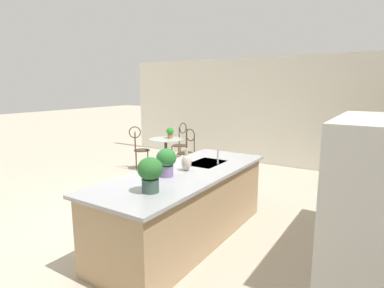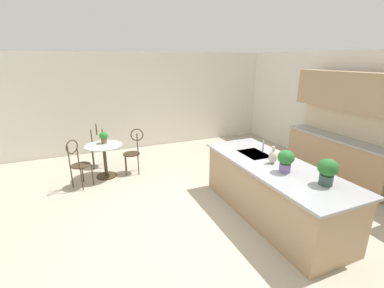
# 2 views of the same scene
# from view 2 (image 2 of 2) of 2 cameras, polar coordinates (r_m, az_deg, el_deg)

# --- Properties ---
(ground_plane) EXTENTS (40.00, 40.00, 0.00)m
(ground_plane) POSITION_cam_2_polar(r_m,az_deg,el_deg) (4.72, 5.30, -14.95)
(ground_plane) COLOR #B2A893
(wall_back) EXTENTS (9.00, 0.12, 2.70)m
(wall_back) POSITION_cam_2_polar(r_m,az_deg,el_deg) (6.69, 34.60, 4.30)
(wall_back) COLOR silver
(wall_back) RESTS_ON ground
(wall_left_window) EXTENTS (0.12, 7.80, 2.70)m
(wall_left_window) POSITION_cam_2_polar(r_m,az_deg,el_deg) (8.07, -8.97, 8.99)
(wall_left_window) COLOR silver
(wall_left_window) RESTS_ON ground
(kitchen_island) EXTENTS (2.80, 1.06, 0.92)m
(kitchen_island) POSITION_cam_2_polar(r_m,az_deg,el_deg) (4.71, 16.50, -9.27)
(kitchen_island) COLOR tan
(kitchen_island) RESTS_ON ground
(back_counter_run) EXTENTS (2.44, 0.64, 1.52)m
(back_counter_run) POSITION_cam_2_polar(r_m,az_deg,el_deg) (6.76, 28.45, -2.17)
(back_counter_run) COLOR tan
(back_counter_run) RESTS_ON ground
(upper_cabinet_run) EXTENTS (2.40, 0.36, 0.76)m
(upper_cabinet_run) POSITION_cam_2_polar(r_m,az_deg,el_deg) (6.45, 30.13, 9.65)
(upper_cabinet_run) COLOR tan
(upper_cabinet_run) RESTS_ON back_counter_run
(bistro_table) EXTENTS (0.80, 0.80, 0.74)m
(bistro_table) POSITION_cam_2_polar(r_m,az_deg,el_deg) (6.25, -17.88, -2.77)
(bistro_table) COLOR #3D2D1E
(bistro_table) RESTS_ON ground
(chair_near_window) EXTENTS (0.45, 0.51, 1.04)m
(chair_near_window) POSITION_cam_2_polar(r_m,az_deg,el_deg) (6.27, -12.19, -1.03)
(chair_near_window) COLOR #3D2D1E
(chair_near_window) RESTS_ON ground
(chair_by_island) EXTENTS (0.50, 0.41, 1.04)m
(chair_by_island) POSITION_cam_2_polar(r_m,az_deg,el_deg) (6.92, -19.24, 0.14)
(chair_by_island) COLOR #3D2D1E
(chair_by_island) RESTS_ON ground
(chair_toward_desk) EXTENTS (0.54, 0.54, 1.04)m
(chair_toward_desk) POSITION_cam_2_polar(r_m,az_deg,el_deg) (5.88, -22.91, -3.33)
(chair_toward_desk) COLOR #3D2D1E
(chair_toward_desk) RESTS_ON ground
(sink_faucet) EXTENTS (0.02, 0.02, 0.22)m
(sink_faucet) POSITION_cam_2_polar(r_m,az_deg,el_deg) (5.00, 14.74, -0.52)
(sink_faucet) COLOR #B2B5BA
(sink_faucet) RESTS_ON kitchen_island
(potted_plant_on_table) EXTENTS (0.18, 0.18, 0.26)m
(potted_plant_on_table) POSITION_cam_2_polar(r_m,az_deg,el_deg) (6.25, -18.11, 1.46)
(potted_plant_on_table) COLOR #9E603D
(potted_plant_on_table) RESTS_ON bistro_table
(potted_plant_counter_near) EXTENTS (0.24, 0.24, 0.34)m
(potted_plant_counter_near) POSITION_cam_2_polar(r_m,az_deg,el_deg) (4.21, 19.14, -3.14)
(potted_plant_counter_near) COLOR #7A669E
(potted_plant_counter_near) RESTS_ON kitchen_island
(potted_plant_counter_far) EXTENTS (0.26, 0.26, 0.37)m
(potted_plant_counter_far) POSITION_cam_2_polar(r_m,az_deg,el_deg) (4.00, 26.64, -4.96)
(potted_plant_counter_far) COLOR #385147
(potted_plant_counter_far) RESTS_ON kitchen_island
(vase_on_counter) EXTENTS (0.13, 0.13, 0.29)m
(vase_on_counter) POSITION_cam_2_polar(r_m,az_deg,el_deg) (4.52, 16.64, -2.63)
(vase_on_counter) COLOR #BCB29E
(vase_on_counter) RESTS_ON kitchen_island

